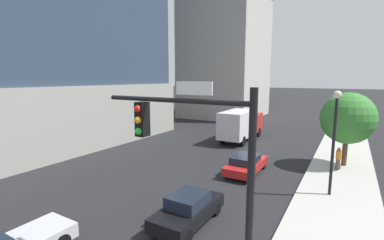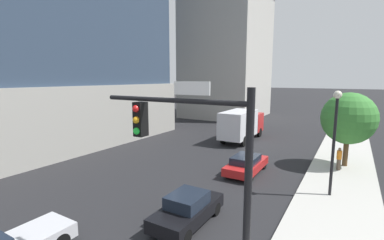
{
  "view_description": "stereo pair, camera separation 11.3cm",
  "coord_description": "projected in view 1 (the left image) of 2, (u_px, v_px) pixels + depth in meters",
  "views": [
    {
      "loc": [
        8.07,
        -1.9,
        6.76
      ],
      "look_at": [
        -0.23,
        12.15,
        4.23
      ],
      "focal_mm": 25.27,
      "sensor_mm": 36.0,
      "label": 1
    },
    {
      "loc": [
        8.17,
        -1.84,
        6.76
      ],
      "look_at": [
        -0.23,
        12.15,
        4.23
      ],
      "focal_mm": 25.27,
      "sensor_mm": 36.0,
      "label": 2
    }
  ],
  "objects": [
    {
      "name": "car_red",
      "position": [
        246.0,
        164.0,
        19.4
      ],
      "size": [
        1.91,
        4.51,
        1.31
      ],
      "color": "red",
      "rests_on": "ground"
    },
    {
      "name": "sidewalk",
      "position": [
        341.0,
        170.0,
        19.78
      ],
      "size": [
        4.27,
        120.0,
        0.15
      ],
      "primitive_type": "cube",
      "color": "#B2AFA8",
      "rests_on": "ground"
    },
    {
      "name": "construction_building",
      "position": [
        226.0,
        40.0,
        47.45
      ],
      "size": [
        21.27,
        15.17,
        31.29
      ],
      "color": "#B2AFA8",
      "rests_on": "ground"
    },
    {
      "name": "pedestrian_orange_shirt",
      "position": [
        338.0,
        158.0,
        19.63
      ],
      "size": [
        0.34,
        0.34,
        1.66
      ],
      "color": "brown",
      "rests_on": "sidewalk"
    },
    {
      "name": "street_tree",
      "position": [
        348.0,
        118.0,
        20.18
      ],
      "size": [
        3.87,
        3.87,
        5.59
      ],
      "color": "brown",
      "rests_on": "sidewalk"
    },
    {
      "name": "traffic_light_pole",
      "position": [
        198.0,
        158.0,
        7.39
      ],
      "size": [
        4.8,
        0.48,
        6.53
      ],
      "color": "black",
      "rests_on": "sidewalk"
    },
    {
      "name": "car_black",
      "position": [
        188.0,
        209.0,
        12.6
      ],
      "size": [
        1.8,
        4.13,
        1.48
      ],
      "color": "black",
      "rests_on": "ground"
    },
    {
      "name": "box_truck",
      "position": [
        241.0,
        124.0,
        29.33
      ],
      "size": [
        2.5,
        7.67,
        3.35
      ],
      "color": "#B21E1E",
      "rests_on": "ground"
    },
    {
      "name": "street_lamp",
      "position": [
        335.0,
        128.0,
        14.93
      ],
      "size": [
        0.44,
        0.44,
        5.95
      ],
      "color": "black",
      "rests_on": "sidewalk"
    }
  ]
}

